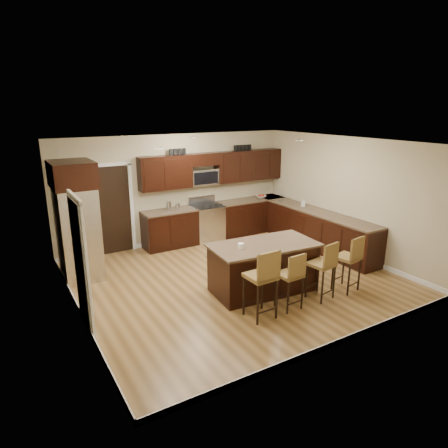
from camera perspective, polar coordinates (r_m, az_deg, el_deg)
floor at (r=8.12m, az=1.58°, el=-7.80°), size 6.00×6.00×0.00m
ceiling at (r=7.43m, az=1.75°, el=11.55°), size 6.00×6.00×0.00m
wall_back at (r=10.03m, az=-6.78°, el=4.94°), size 6.00×0.00×6.00m
wall_left at (r=6.63m, az=-20.86°, el=-2.09°), size 0.00×5.50×5.50m
wall_right at (r=9.57m, az=17.07°, el=3.76°), size 0.00×5.50×5.50m
base_cabinets at (r=10.10m, az=6.37°, el=-0.18°), size 4.02×3.96×0.92m
upper_cabinets at (r=10.27m, az=-1.12°, el=8.09°), size 4.00×0.33×0.80m
range at (r=10.27m, az=-2.47°, el=0.27°), size 0.76×0.64×1.11m
microwave at (r=10.15m, az=-2.96°, el=6.71°), size 0.76×0.31×0.40m
doorway at (r=9.56m, az=-15.73°, el=1.89°), size 0.85×0.03×2.06m
pantry_door at (r=6.46m, az=-19.90°, el=-5.58°), size 0.03×0.80×2.04m
letter_decor at (r=10.14m, az=-1.85°, el=10.57°), size 2.20×0.03×0.15m
island at (r=7.51m, az=5.60°, el=-6.38°), size 2.05×1.19×0.92m
stool_left at (r=6.42m, az=5.65°, el=-7.46°), size 0.46×0.46×1.19m
stool_mid at (r=6.82m, az=9.67°, el=-7.17°), size 0.40×0.40×1.01m
stool_right at (r=7.27m, az=14.17°, el=-5.57°), size 0.47×0.47×1.08m
refrigerator at (r=8.31m, az=-20.29°, el=0.56°), size 0.79×0.99×2.35m
floor_mat at (r=9.33m, az=0.24°, el=-4.44°), size 0.99×0.80×0.01m
fruit_bowl at (r=11.03m, az=5.34°, el=3.93°), size 0.34×0.34×0.07m
soap_bottle at (r=10.19m, az=11.24°, el=2.96°), size 0.11×0.11×0.18m
canister_tall at (r=9.70m, az=-7.90°, el=2.57°), size 0.12×0.12×0.22m
canister_short at (r=9.80m, az=-6.65°, el=2.52°), size 0.11×0.11×0.15m
island_jar at (r=7.05m, az=2.43°, el=-3.17°), size 0.10×0.10×0.10m
stool_extra at (r=7.71m, az=17.63°, el=-4.54°), size 0.47×0.47×1.08m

